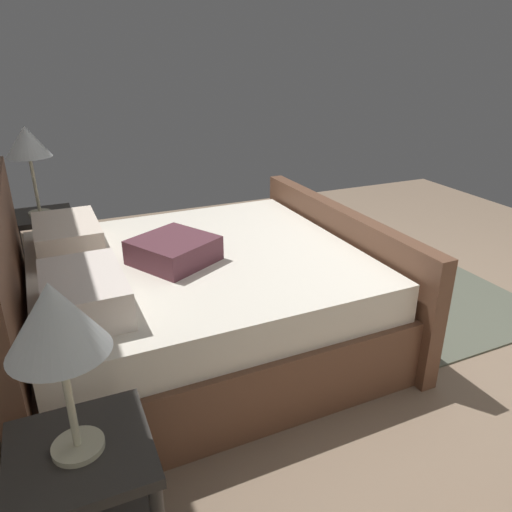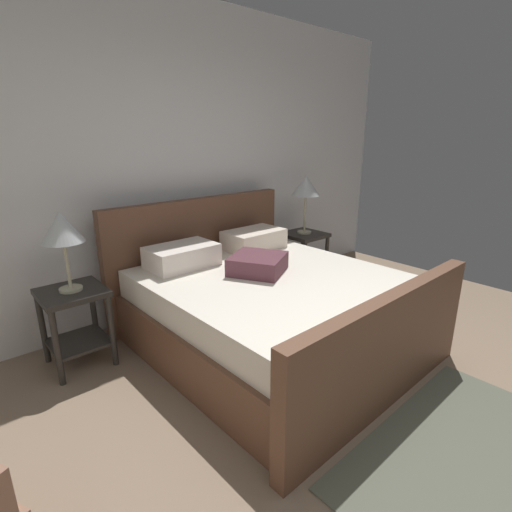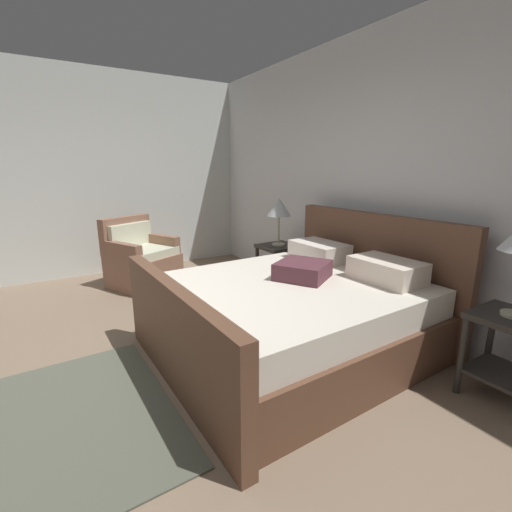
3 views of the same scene
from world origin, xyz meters
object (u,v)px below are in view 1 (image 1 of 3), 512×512
object	(u,v)px
bed	(192,298)
nightstand_right	(45,239)
table_lamp_left	(55,323)
nightstand_left	(88,495)
table_lamp_right	(27,144)

from	to	relation	value
bed	nightstand_right	xyz separation A→B (m)	(1.27, 0.78, 0.06)
bed	table_lamp_left	xyz separation A→B (m)	(-1.27, 0.73, 0.71)
nightstand_left	bed	bearing A→B (deg)	-29.88
nightstand_right	table_lamp_left	bearing A→B (deg)	-178.86
bed	nightstand_left	distance (m)	1.47
nightstand_right	nightstand_left	world-z (taller)	same
bed	nightstand_right	bearing A→B (deg)	31.52
bed	nightstand_left	xyz separation A→B (m)	(-1.27, 0.73, 0.06)
table_lamp_right	nightstand_left	bearing A→B (deg)	-178.86
bed	table_lamp_left	distance (m)	1.63
table_lamp_right	nightstand_left	xyz separation A→B (m)	(-2.54, -0.05, -0.72)
table_lamp_left	table_lamp_right	bearing A→B (deg)	1.14
nightstand_right	table_lamp_left	world-z (taller)	table_lamp_left
nightstand_left	nightstand_right	bearing A→B (deg)	1.14
bed	nightstand_right	world-z (taller)	bed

